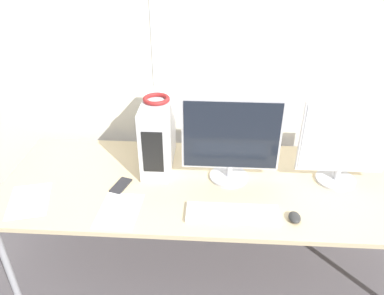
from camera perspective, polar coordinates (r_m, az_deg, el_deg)
wall_back at (r=2.47m, az=4.88°, el=14.61°), size 8.00×0.07×2.70m
desk at (r=2.24m, az=4.33°, el=-6.15°), size 2.56×0.90×0.73m
pc_tower at (r=2.28m, az=-5.18°, el=2.13°), size 0.17×0.44×0.43m
headphones at (r=2.18m, az=-5.45°, el=7.37°), size 0.16×0.16×0.03m
monitor_main at (r=2.12m, az=5.98°, el=1.20°), size 0.56×0.23×0.51m
monitor_right_near at (r=2.25m, az=22.17°, el=0.55°), size 0.50×0.23×0.50m
keyboard at (r=1.99m, az=6.22°, el=-9.97°), size 0.49×0.15×0.02m
mouse at (r=2.02m, az=15.37°, el=-10.22°), size 0.06×0.09×0.03m
cell_phone at (r=2.22m, az=-10.77°, el=-5.70°), size 0.11×0.16×0.01m
paper_sheet_left at (r=2.26m, az=-23.57°, el=-7.42°), size 0.28×0.34×0.00m
paper_sheet_front at (r=2.05m, az=-11.04°, el=-9.44°), size 0.22×0.31×0.00m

